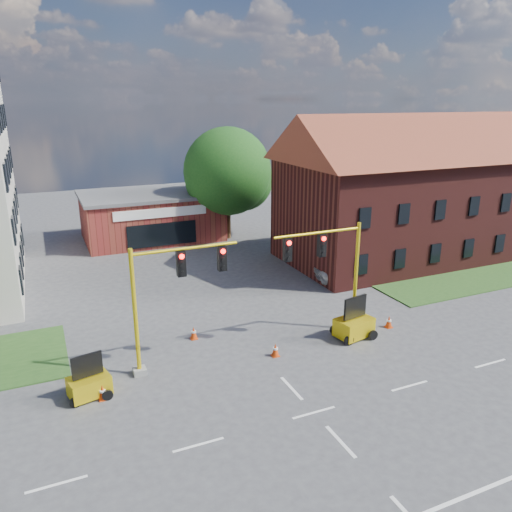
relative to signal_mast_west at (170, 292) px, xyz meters
name	(u,v)px	position (x,y,z in m)	size (l,w,h in m)	color
ground	(314,413)	(4.36, -6.00, -3.92)	(120.00, 120.00, 0.00)	#424144
grass_verge_ne	(470,281)	(22.36, 3.00, -3.88)	(14.00, 4.00, 0.08)	#254D1D
lane_markings	(356,458)	(4.36, -9.00, -3.91)	(60.00, 36.00, 0.01)	white
brick_shop	(151,215)	(4.36, 23.99, -1.76)	(12.40, 8.40, 4.30)	maroon
townhouse_row	(411,184)	(22.36, 10.00, 2.01)	(21.00, 11.00, 11.50)	#4D1A17
tree_large	(231,174)	(11.26, 21.08, 2.04)	(8.31, 7.91, 10.18)	#382714
signal_mast_west	(170,292)	(0.00, 0.00, 0.00)	(5.30, 0.60, 6.20)	gray
signal_mast_east	(331,267)	(8.71, 0.00, 0.00)	(5.30, 0.60, 6.20)	gray
trailer_west	(89,384)	(-4.00, -0.98, -3.31)	(1.91, 1.48, 1.94)	yellow
trailer_east	(354,325)	(9.82, -0.85, -3.21)	(2.20, 1.68, 2.25)	yellow
cone_a	(103,392)	(-3.52, -1.46, -3.58)	(0.40, 0.40, 0.70)	red
cone_b	(194,333)	(1.78, 2.47, -3.58)	(0.40, 0.40, 0.70)	red
cone_c	(275,350)	(4.98, -1.03, -3.58)	(0.40, 0.40, 0.70)	red
cone_d	(389,322)	(12.36, -0.66, -3.58)	(0.40, 0.40, 0.70)	red
pickup_white	(352,270)	(14.88, 6.72, -3.17)	(2.50, 5.43, 1.51)	silver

